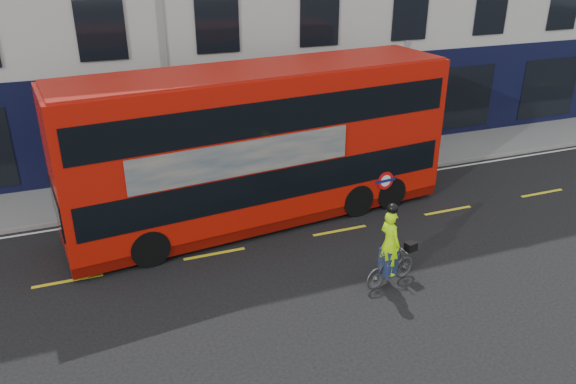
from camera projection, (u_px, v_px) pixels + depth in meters
ground at (228, 281)px, 14.93m from camera, size 120.00×120.00×0.00m
pavement at (181, 187)px, 20.44m from camera, size 60.00×3.00×0.12m
kerb at (190, 203)px, 19.16m from camera, size 60.00×0.12×0.13m
road_edge_line at (192, 208)px, 18.93m from camera, size 58.00×0.10×0.01m
lane_dashes at (215, 254)px, 16.21m from camera, size 58.00×0.12×0.01m
bus at (261, 145)px, 17.30m from camera, size 12.34×4.06×4.89m
cyclist at (390, 257)px, 14.49m from camera, size 1.68×0.80×2.36m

